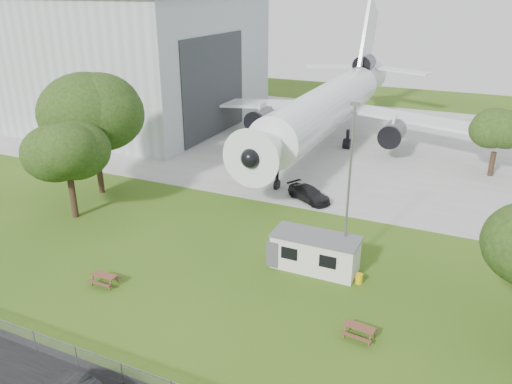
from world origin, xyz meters
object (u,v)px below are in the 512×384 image
at_px(picnic_west, 105,284).
at_px(picnic_east, 359,337).
at_px(airliner, 330,104).
at_px(site_cabin, 315,252).
at_px(hangar, 102,55).

height_order(picnic_west, picnic_east, same).
bearing_deg(airliner, site_cabin, -74.70).
height_order(hangar, picnic_east, hangar).
height_order(hangar, airliner, hangar).
xyz_separation_m(site_cabin, picnic_east, (4.78, -6.27, -1.31)).
distance_m(picnic_west, picnic_east, 17.22).
relative_size(hangar, picnic_east, 23.89).
bearing_deg(airliner, hangar, 179.78).
height_order(site_cabin, picnic_west, site_cabin).
bearing_deg(picnic_east, site_cabin, 133.08).
relative_size(site_cabin, picnic_west, 3.75).
relative_size(airliner, picnic_east, 26.52).
distance_m(hangar, picnic_west, 50.95).
relative_size(site_cabin, picnic_east, 3.75).
bearing_deg(site_cabin, picnic_west, -147.17).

